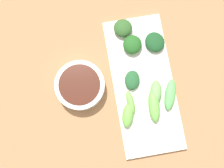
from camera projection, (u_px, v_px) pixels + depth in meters
The scene contains 12 objects.
tabletop at pixel (117, 86), 0.78m from camera, with size 2.10×2.10×0.02m, color #A1714A.
sauce_bowl at pixel (80, 86), 0.74m from camera, with size 0.14×0.14×0.04m.
serving_plate at pixel (143, 84), 0.76m from camera, with size 0.17×0.40×0.01m, color silver.
broccoli_leafy_0 at pixel (132, 80), 0.75m from camera, with size 0.04×0.06×0.02m, color #23582D.
broccoli_leafy_1 at pixel (132, 45), 0.76m from camera, with size 0.05×0.06×0.03m, color #20591F.
broccoli_stalk_2 at pixel (154, 106), 0.73m from camera, with size 0.03×0.09×0.03m, color #6AB14A.
broccoli_stalk_3 at pixel (131, 102), 0.74m from camera, with size 0.02×0.06×0.02m, color #70AE4B.
broccoli_stalk_4 at pixel (128, 115), 0.73m from camera, with size 0.03×0.07×0.02m, color #69AC44.
broccoli_stalk_5 at pixel (156, 92), 0.74m from camera, with size 0.03×0.07×0.02m, color #70A95A.
broccoli_stalk_6 at pixel (170, 95), 0.74m from camera, with size 0.03×0.09×0.02m, color #5DB35A.
broccoli_leafy_7 at pixel (155, 42), 0.76m from camera, with size 0.06×0.06×0.02m, color #194922.
broccoli_leafy_8 at pixel (123, 28), 0.77m from camera, with size 0.05×0.05×0.03m, color #2D5825.
Camera 1 is at (-0.03, -0.10, 0.78)m, focal length 42.46 mm.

